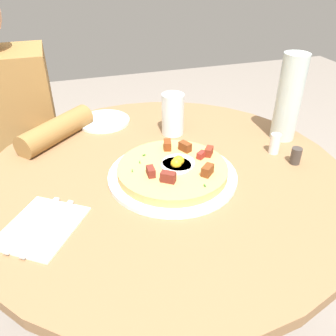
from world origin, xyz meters
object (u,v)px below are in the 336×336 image
Objects in this scene: bread_plate at (104,121)px; knife at (34,223)px; dining_table at (164,220)px; person_seated at (12,170)px; water_glass at (173,114)px; pepper_shaker at (296,156)px; breakfast_pizza at (173,169)px; water_bottle at (289,98)px; pizza_plate at (172,175)px; fork at (49,227)px; salt_shaker at (274,143)px.

bread_plate reaches higher than knife.
dining_table is 0.65m from person_seated.
water_glass is 0.38m from pepper_shaker.
water_bottle reaches higher than breakfast_pizza.
water_glass is at bearing 71.68° from pizza_plate.
fork is at bearing -173.72° from pepper_shaker.
dining_table is at bearing -169.26° from water_bottle.
water_glass is 0.31m from salt_shaker.
salt_shaker is (-0.08, -0.07, -0.10)m from water_bottle.
salt_shaker is at bearing 6.19° from pizza_plate.
pizza_plate is 0.40m from bread_plate.
water_glass is at bearing 139.30° from salt_shaker.
person_seated is 19.33× the size of salt_shaker.
salt_shaker reaches higher than knife.
person_seated is at bearing 48.96° from fork.
pizza_plate is 0.26m from water_glass.
pizza_plate is 0.32m from salt_shaker.
water_glass reaches higher than breakfast_pizza.
breakfast_pizza is 4.73× the size of salt_shaker.
bread_plate is (-0.12, 0.38, -0.00)m from pizza_plate.
bread_plate is (-0.10, 0.35, 0.17)m from dining_table.
dining_table is at bearing 169.32° from pepper_shaker.
water_bottle reaches higher than water_glass.
dining_table is at bearing -73.40° from bread_plate.
pizza_plate is (0.01, -0.03, 0.17)m from dining_table.
water_bottle reaches higher than pizza_plate.
water_bottle reaches higher than fork.
person_seated is at bearing 46.70° from knife.
dining_table is 3.78× the size of water_bottle.
water_bottle reaches higher than knife.
salt_shaker is 0.07m from pepper_shaker.
salt_shaker is at bearing -44.74° from knife.
pepper_shaker is (0.35, -0.07, 0.19)m from dining_table.
bread_plate is (0.34, -0.13, 0.20)m from person_seated.
person_seated reaches higher than water_bottle.
pepper_shaker is at bearing -48.78° from fork.
salt_shaker reaches higher than pizza_plate.
pizza_plate is 2.55× the size of water_glass.
person_seated reaches higher than water_glass.
knife is (-0.22, -0.46, 0.00)m from bread_plate.
pizza_plate is at bearing -67.36° from dining_table.
breakfast_pizza is 1.09× the size of water_bottle.
dining_table is 0.40m from bread_plate.
person_seated is at bearing 145.90° from pepper_shaker.
pizza_plate is at bearing -40.97° from knife.
pizza_plate is 1.17× the size of breakfast_pizza.
fork is at bearing -111.35° from bread_plate.
dining_table is 7.52× the size of water_glass.
fork reaches higher than dining_table.
dining_table is at bearing -29.92° from fork.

